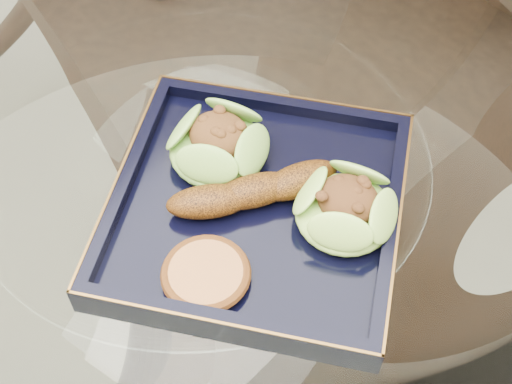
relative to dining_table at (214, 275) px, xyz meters
The scene contains 7 objects.
dining_table is the anchor object (origin of this frame).
dining_chair 0.45m from the dining_table, 107.64° to the left, with size 0.60×0.60×1.08m.
navy_plate 0.18m from the dining_table, ahead, with size 0.27×0.27×0.02m, color black.
lettuce_wrap_left 0.20m from the dining_table, 100.23° to the left, with size 0.10×0.10×0.03m, color #528F29.
lettuce_wrap_right 0.24m from the dining_table, 13.71° to the left, with size 0.09×0.09×0.03m, color #65A931.
roasted_plantain 0.21m from the dining_table, ahead, with size 0.16×0.03×0.03m, color #60330A.
crumb_patty 0.22m from the dining_table, 53.02° to the right, with size 0.07×0.07×0.01m, color #B7743D.
Camera 1 is at (0.28, -0.33, 1.33)m, focal length 50.00 mm.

